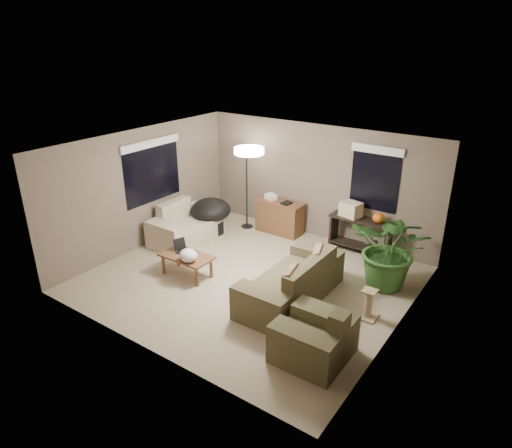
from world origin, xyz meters
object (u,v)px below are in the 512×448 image
Objects in this scene: desk at (280,217)px; floor_lamp at (246,161)px; houseplant at (391,258)px; cat_scratching_post at (368,306)px; papasan_chair at (211,213)px; loveseat at (185,227)px; coffee_table at (187,258)px; main_sofa at (293,285)px; console_table at (360,233)px; armchair at (315,339)px.

floor_lamp reaches higher than desk.
houseplant is 3.00× the size of cat_scratching_post.
floor_lamp is 4.44m from cat_scratching_post.
desk is 1.57m from papasan_chair.
loveseat is 1.60× the size of coffee_table.
main_sofa is 2.20× the size of coffee_table.
papasan_chair is (-3.19, -0.99, 0.03)m from console_table.
loveseat reaches higher than desk.
armchair is at bearing -93.95° from houseplant.
coffee_table is 3.39m from cat_scratching_post.
armchair is at bearing -51.24° from desk.
papasan_chair is (0.21, 0.64, 0.17)m from loveseat.
armchair is 4.38m from desk.
papasan_chair is (-4.02, 2.51, 0.17)m from armchair.
armchair is 1.38m from cat_scratching_post.
main_sofa reaches higher than console_table.
floor_lamp is (-2.71, -0.26, 1.16)m from console_table.
desk is at bearing 145.43° from cat_scratching_post.
papasan_chair is at bearing 179.66° from houseplant.
console_table is 2.96m from floor_lamp.
main_sofa reaches higher than coffee_table.
loveseat reaches higher than coffee_table.
cat_scratching_post is at bearing 10.81° from main_sofa.
houseplant is (3.71, -0.75, -1.01)m from floor_lamp.
houseplant is at bearing -0.34° from papasan_chair.
armchair is at bearing -76.66° from console_table.
loveseat is at bearing -133.80° from desk.
loveseat is 0.84× the size of floor_lamp.
loveseat is 1.60× the size of armchair.
papasan_chair reaches higher than console_table.
console_table is at bearing 134.71° from houseplant.
cat_scratching_post is (3.33, 0.66, -0.14)m from coffee_table.
console_table is at bearing 5.48° from floor_lamp.
desk is 1.47m from floor_lamp.
cat_scratching_post is at bearing -63.39° from console_table.
loveseat is at bearing -116.65° from floor_lamp.
coffee_table is 0.95× the size of papasan_chair.
papasan_chair is (-1.28, -0.90, 0.09)m from desk.
floor_lamp is (0.48, 0.73, 1.13)m from papasan_chair.
console_table reaches higher than cat_scratching_post.
armchair is 0.91× the size of desk.
coffee_table is 2.04m from papasan_chair.
desk is at bearing -177.55° from console_table.
armchair reaches higher than cat_scratching_post.
desk is (1.48, 1.55, 0.08)m from loveseat.
loveseat is at bearing -171.98° from houseplant.
main_sofa is at bearing -169.19° from cat_scratching_post.
floor_lamp is at bearing 153.58° from cat_scratching_post.
console_table is (1.91, 0.08, 0.06)m from desk.
floor_lamp is at bearing 63.35° from loveseat.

